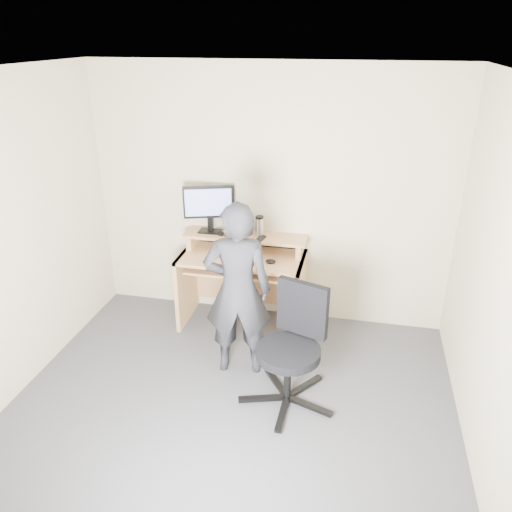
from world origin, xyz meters
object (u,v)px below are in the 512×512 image
at_px(desk, 244,272).
at_px(office_chair, 293,342).
at_px(person, 238,290).
at_px(monitor, 209,205).

bearing_deg(desk, office_chair, -59.01).
bearing_deg(office_chair, person, 170.12).
bearing_deg(office_chair, desk, 140.17).
bearing_deg(person, office_chair, 140.73).
xyz_separation_m(desk, office_chair, (0.65, -1.08, -0.03)).
xyz_separation_m(desk, monitor, (-0.36, 0.07, 0.64)).
relative_size(desk, person, 0.78).
bearing_deg(desk, person, -80.17).
xyz_separation_m(monitor, office_chair, (1.00, -1.15, -0.67)).
bearing_deg(office_chair, monitor, 150.31).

